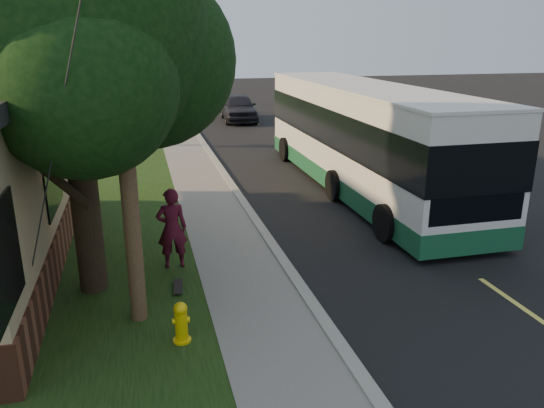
{
  "coord_description": "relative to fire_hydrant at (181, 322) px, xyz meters",
  "views": [
    {
      "loc": [
        -3.06,
        -8.16,
        5.1
      ],
      "look_at": [
        -0.27,
        2.86,
        1.5
      ],
      "focal_mm": 35.0,
      "sensor_mm": 36.0,
      "label": 1
    }
  ],
  "objects": [
    {
      "name": "distant_car",
      "position": [
        5.74,
        24.92,
        0.42
      ],
      "size": [
        2.35,
        5.13,
        1.7
      ],
      "primitive_type": "imported",
      "rotation": [
        0.0,
        0.0,
        -0.07
      ],
      "color": "black",
      "rests_on": "ground"
    },
    {
      "name": "leafy_tree",
      "position": [
        -1.57,
        2.65,
        4.73
      ],
      "size": [
        6.3,
        6.0,
        7.8
      ],
      "color": "black",
      "rests_on": "grass_verge"
    },
    {
      "name": "fire_hydrant",
      "position": [
        0.0,
        0.0,
        0.0
      ],
      "size": [
        0.32,
        0.32,
        0.74
      ],
      "color": "#DAB90B",
      "rests_on": "grass_verge"
    },
    {
      "name": "utility_pole",
      "position": [
        -0.71,
        0.99,
        4.2
      ],
      "size": [
        2.86,
        3.21,
        9.07
      ],
      "color": "#473321",
      "rests_on": "ground"
    },
    {
      "name": "skateboarder",
      "position": [
        0.1,
        3.18,
        0.57
      ],
      "size": [
        0.69,
        0.46,
        1.86
      ],
      "primitive_type": "imported",
      "rotation": [
        0.0,
        0.0,
        3.16
      ],
      "color": "#470E1D",
      "rests_on": "grass_verge"
    },
    {
      "name": "grass_verge",
      "position": [
        -1.9,
        10.0,
        -0.4
      ],
      "size": [
        5.0,
        80.0,
        0.07
      ],
      "primitive_type": "cube",
      "color": "black",
      "rests_on": "ground"
    },
    {
      "name": "bare_tree_near",
      "position": [
        -0.9,
        18.0,
        1.72
      ],
      "size": [
        1.38,
        1.21,
        4.31
      ],
      "color": "black",
      "rests_on": "grass_verge"
    },
    {
      "name": "curb",
      "position": [
        2.6,
        10.0,
        -0.37
      ],
      "size": [
        0.25,
        80.0,
        0.12
      ],
      "primitive_type": "cube",
      "color": "gray",
      "rests_on": "ground"
    },
    {
      "name": "skateboard_main",
      "position": [
        0.1,
        2.03,
        -0.31
      ],
      "size": [
        0.25,
        0.74,
        0.07
      ],
      "color": "black",
      "rests_on": "grass_verge"
    },
    {
      "name": "bare_tree_far",
      "position": [
        -0.4,
        30.0,
        1.57
      ],
      "size": [
        1.38,
        1.21,
        4.03
      ],
      "color": "black",
      "rests_on": "grass_verge"
    },
    {
      "name": "transit_bus",
      "position": [
        6.93,
        8.42,
        1.47
      ],
      "size": [
        3.05,
        13.22,
        3.57
      ],
      "color": "silver",
      "rests_on": "ground"
    },
    {
      "name": "traffic_signal",
      "position": [
        3.1,
        34.0,
        2.73
      ],
      "size": [
        0.18,
        0.22,
        5.5
      ],
      "color": "#2D2D30",
      "rests_on": "ground"
    },
    {
      "name": "sidewalk",
      "position": [
        1.6,
        10.0,
        -0.39
      ],
      "size": [
        2.0,
        80.0,
        0.08
      ],
      "primitive_type": "cube",
      "color": "slate",
      "rests_on": "ground"
    },
    {
      "name": "ground",
      "position": [
        2.6,
        0.0,
        -0.43
      ],
      "size": [
        120.0,
        120.0,
        0.0
      ],
      "primitive_type": "plane",
      "color": "black",
      "rests_on": "ground"
    },
    {
      "name": "road",
      "position": [
        6.6,
        10.0,
        -0.43
      ],
      "size": [
        8.0,
        80.0,
        0.01
      ],
      "primitive_type": "cube",
      "color": "black",
      "rests_on": "ground"
    }
  ]
}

